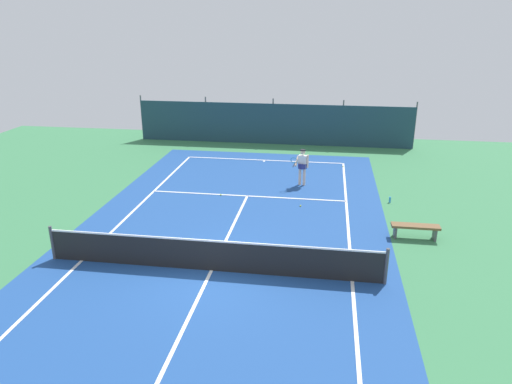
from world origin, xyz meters
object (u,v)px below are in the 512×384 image
at_px(tennis_ball_midcourt, 343,166).
at_px(tennis_net, 211,255).
at_px(tennis_ball_near_player, 221,195).
at_px(tennis_ball_by_sideline, 300,206).
at_px(courtside_bench, 415,228).
at_px(parked_car, 305,122).
at_px(water_bottle, 390,200).
at_px(tennis_player, 302,164).

bearing_deg(tennis_ball_midcourt, tennis_net, -109.92).
distance_m(tennis_ball_near_player, tennis_ball_midcourt, 7.21).
bearing_deg(tennis_ball_near_player, tennis_ball_by_sideline, -12.57).
height_order(tennis_ball_near_player, courtside_bench, courtside_bench).
relative_size(parked_car, courtside_bench, 2.71).
bearing_deg(tennis_ball_by_sideline, water_bottle, 15.54).
bearing_deg(tennis_ball_by_sideline, tennis_net, -112.48).
relative_size(courtside_bench, water_bottle, 6.67).
xyz_separation_m(tennis_player, tennis_ball_midcourt, (1.91, 3.09, -0.93)).
height_order(tennis_ball_midcourt, parked_car, parked_car).
xyz_separation_m(tennis_ball_by_sideline, water_bottle, (3.57, 0.99, 0.09)).
bearing_deg(tennis_ball_near_player, tennis_ball_midcourt, 43.72).
relative_size(parked_car, water_bottle, 18.06).
bearing_deg(tennis_player, tennis_ball_midcourt, -110.24).
height_order(parked_car, water_bottle, parked_car).
bearing_deg(parked_car, tennis_ball_midcourt, 113.17).
xyz_separation_m(tennis_ball_by_sideline, parked_car, (-0.53, 12.74, 0.81)).
relative_size(tennis_ball_near_player, tennis_ball_midcourt, 1.00).
bearing_deg(tennis_ball_near_player, courtside_bench, -22.65).
height_order(tennis_player, water_bottle, tennis_player).
height_order(tennis_player, parked_car, parked_car).
xyz_separation_m(tennis_net, water_bottle, (5.86, 6.53, -0.39)).
relative_size(tennis_ball_midcourt, tennis_ball_by_sideline, 1.00).
bearing_deg(tennis_ball_near_player, tennis_player, 29.84).
bearing_deg(parked_car, tennis_ball_by_sideline, 97.14).
distance_m(tennis_ball_by_sideline, courtside_bench, 4.66).
relative_size(tennis_net, tennis_player, 6.17).
bearing_deg(tennis_player, parked_car, -76.14).
xyz_separation_m(tennis_ball_midcourt, water_bottle, (1.77, -4.75, 0.09)).
relative_size(tennis_player, tennis_ball_near_player, 24.85).
xyz_separation_m(tennis_player, tennis_ball_near_player, (-3.30, -1.89, -0.93)).
bearing_deg(tennis_player, tennis_ball_near_player, 41.36).
distance_m(tennis_ball_near_player, courtside_bench, 8.06).
xyz_separation_m(tennis_ball_by_sideline, courtside_bench, (4.02, -2.34, 0.34)).
xyz_separation_m(tennis_player, tennis_ball_by_sideline, (0.12, -2.65, -0.93)).
bearing_deg(tennis_ball_by_sideline, tennis_ball_near_player, 167.43).
height_order(tennis_ball_near_player, parked_car, parked_car).
xyz_separation_m(tennis_net, courtside_bench, (6.31, 3.20, -0.14)).
distance_m(tennis_player, parked_car, 10.09).
xyz_separation_m(tennis_ball_near_player, courtside_bench, (7.43, -3.10, 0.34)).
xyz_separation_m(tennis_ball_midcourt, tennis_ball_by_sideline, (-1.80, -5.74, 0.00)).
relative_size(tennis_ball_midcourt, water_bottle, 0.28).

